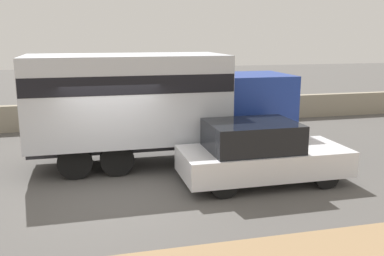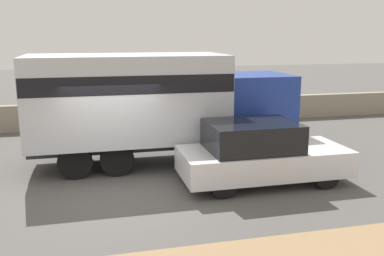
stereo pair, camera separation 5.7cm
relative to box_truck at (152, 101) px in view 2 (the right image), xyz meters
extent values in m
plane|color=#514F4C|center=(-1.24, -2.35, -1.88)|extent=(80.00, 80.00, 0.00)
cube|color=gray|center=(-1.24, 5.50, -1.36)|extent=(60.00, 0.35, 1.04)
cube|color=navy|center=(3.10, 0.00, -0.39)|extent=(2.09, 2.10, 2.17)
cube|color=black|center=(4.13, 0.00, 0.04)|extent=(0.06, 1.79, 0.95)
cube|color=#2D2D33|center=(-0.70, 0.00, -1.21)|extent=(5.51, 1.40, 0.25)
cube|color=silver|center=(-0.70, 0.00, 0.12)|extent=(5.51, 2.55, 2.41)
cube|color=black|center=(-0.70, 0.00, 0.60)|extent=(5.48, 2.57, 0.48)
cylinder|color=black|center=(3.10, 0.88, -1.43)|extent=(0.91, 0.28, 0.91)
cylinder|color=black|center=(3.10, -0.88, -1.43)|extent=(0.91, 0.28, 0.91)
cylinder|color=black|center=(-2.22, 0.88, -1.43)|extent=(0.91, 0.28, 0.91)
cylinder|color=black|center=(-2.22, -0.88, -1.43)|extent=(0.91, 0.28, 0.91)
cylinder|color=black|center=(-1.12, 0.88, -1.43)|extent=(0.91, 0.28, 0.91)
cylinder|color=black|center=(-1.12, -0.88, -1.43)|extent=(0.91, 0.28, 0.91)
cube|color=silver|center=(2.50, -2.35, -1.31)|extent=(4.29, 1.86, 0.65)
cube|color=black|center=(2.16, -2.35, -0.63)|extent=(2.23, 1.71, 0.71)
cylinder|color=black|center=(3.83, -1.54, -1.55)|extent=(0.66, 0.20, 0.66)
cylinder|color=black|center=(3.83, -3.16, -1.55)|extent=(0.66, 0.20, 0.66)
cylinder|color=black|center=(1.18, -1.54, -1.55)|extent=(0.66, 0.20, 0.66)
cylinder|color=black|center=(1.18, -3.16, -1.55)|extent=(0.66, 0.20, 0.66)
cylinder|color=#473828|center=(5.32, 2.41, -1.47)|extent=(0.29, 0.29, 0.82)
cylinder|color=#264C99|center=(5.32, 2.41, -0.72)|extent=(0.37, 0.37, 0.68)
sphere|color=tan|center=(5.32, 2.41, -0.27)|extent=(0.22, 0.22, 0.22)
camera|label=1|loc=(-1.85, -12.14, 1.87)|focal=40.00mm
camera|label=2|loc=(-1.79, -12.15, 1.87)|focal=40.00mm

